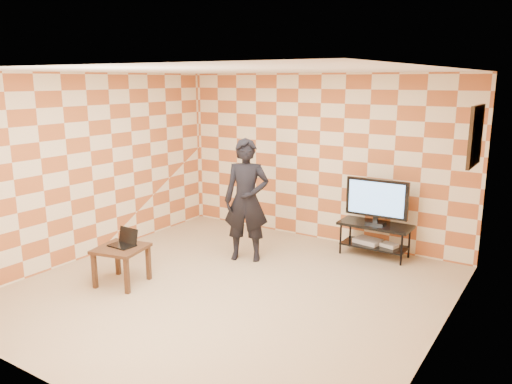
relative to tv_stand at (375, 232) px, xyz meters
The scene contains 14 objects.
floor 2.47m from the tv_stand, 116.81° to the right, with size 5.00×5.00×0.00m, color tan.
wall_back 1.51m from the tv_stand, 163.77° to the left, with size 5.00×0.02×2.70m, color beige.
wall_front 4.91m from the tv_stand, 103.25° to the right, with size 5.00×0.02×2.70m, color beige.
wall_left 4.32m from the tv_stand, 148.82° to the right, with size 0.02×5.00×2.70m, color beige.
wall_right 2.77m from the tv_stand, 57.31° to the right, with size 0.02×5.00×2.70m, color beige.
ceiling 3.38m from the tv_stand, 116.81° to the right, with size 5.00×5.00×0.02m, color white.
wall_art 2.19m from the tv_stand, 24.70° to the right, with size 0.04×0.72×0.72m.
tv_stand is the anchor object (origin of this frame).
tv 0.51m from the tv_stand, 90.81° to the right, with size 0.93×0.18×0.67m.
dvd_player 0.20m from the tv_stand, 166.67° to the left, with size 0.39×0.28×0.06m, color #BCBCBF.
game_console 0.28m from the tv_stand, ahead, with size 0.23×0.17×0.05m, color silver.
side_table 3.67m from the tv_stand, 130.48° to the right, with size 0.69×0.69×0.50m.
laptop 3.63m from the tv_stand, 131.39° to the right, with size 0.33×0.26×0.22m.
person 2.00m from the tv_stand, 143.03° to the right, with size 0.65×0.43×1.79m, color black.
Camera 1 is at (3.47, -4.79, 2.60)m, focal length 35.00 mm.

